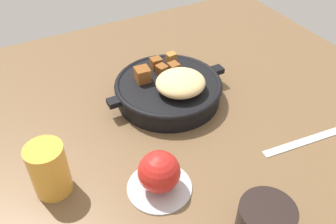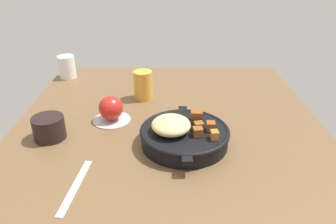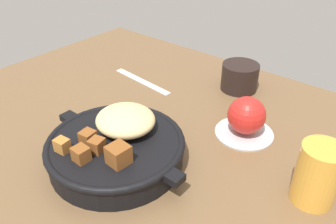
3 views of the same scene
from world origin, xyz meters
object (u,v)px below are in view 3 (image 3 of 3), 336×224
at_px(cast_iron_skillet, 117,146).
at_px(red_apple, 247,115).
at_px(coffee_mug_dark, 240,77).
at_px(juice_glass_amber, 318,175).
at_px(butter_knife, 142,81).

relative_size(cast_iron_skillet, red_apple, 3.88).
bearing_deg(red_apple, cast_iron_skillet, -122.07).
bearing_deg(cast_iron_skillet, coffee_mug_dark, 85.00).
relative_size(red_apple, juice_glass_amber, 0.74).
bearing_deg(coffee_mug_dark, juice_glass_amber, -42.38).
bearing_deg(juice_glass_amber, cast_iron_skillet, -156.78).
height_order(red_apple, butter_knife, red_apple).
distance_m(cast_iron_skillet, coffee_mug_dark, 0.35).
relative_size(coffee_mug_dark, juice_glass_amber, 0.88).
distance_m(cast_iron_skillet, juice_glass_amber, 0.31).
bearing_deg(cast_iron_skillet, juice_glass_amber, 23.22).
distance_m(red_apple, juice_glass_amber, 0.18).
bearing_deg(butter_knife, juice_glass_amber, -8.72).
relative_size(red_apple, coffee_mug_dark, 0.84).
xyz_separation_m(red_apple, juice_glass_amber, (0.16, -0.08, 0.01)).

